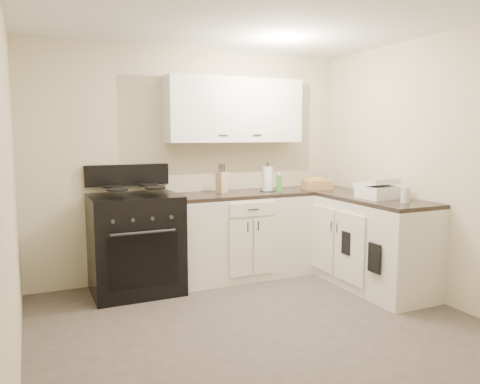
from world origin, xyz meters
name	(u,v)px	position (x,y,z in m)	size (l,w,h in m)	color
floor	(270,334)	(0.00, 0.00, 0.00)	(3.60, 3.60, 0.00)	#473F38
ceiling	(273,7)	(0.00, 0.00, 2.50)	(3.60, 3.60, 0.00)	white
wall_back	(194,164)	(0.00, 1.80, 1.25)	(3.60, 3.60, 0.00)	beige
wall_right	(443,170)	(1.80, 0.00, 1.25)	(3.60, 3.60, 0.00)	beige
wall_left	(9,189)	(-1.80, 0.00, 1.25)	(3.60, 3.60, 0.00)	beige
wall_front	(477,215)	(0.00, -1.80, 1.25)	(3.60, 3.60, 0.00)	beige
base_cabinets_back	(240,236)	(0.43, 1.50, 0.45)	(1.55, 0.60, 0.90)	silver
base_cabinets_right	(356,239)	(1.50, 0.85, 0.45)	(0.60, 1.90, 0.90)	silver
countertop_back	(240,194)	(0.43, 1.50, 0.92)	(1.55, 0.60, 0.04)	black
countertop_right	(357,196)	(1.50, 0.85, 0.92)	(0.60, 1.90, 0.04)	black
upper_cabinets	(235,110)	(0.43, 1.65, 1.84)	(1.55, 0.30, 0.70)	white
stove	(135,246)	(-0.75, 1.48, 0.46)	(0.86, 0.74, 1.05)	black
knife_block	(222,182)	(0.24, 1.59, 1.05)	(0.10, 0.09, 0.23)	tan
paper_towel	(268,179)	(0.75, 1.48, 1.08)	(0.11, 0.11, 0.27)	white
soap_bottle	(279,183)	(0.87, 1.42, 1.03)	(0.06, 0.06, 0.18)	green
wicker_basket	(317,185)	(1.37, 1.43, 0.99)	(0.32, 0.21, 0.11)	tan
countertop_grill	(378,192)	(1.49, 0.52, 1.00)	(0.34, 0.32, 0.12)	white
glass_jar	(406,195)	(1.54, 0.19, 1.01)	(0.09, 0.09, 0.14)	silver
oven_mitt_near	(374,258)	(1.18, 0.17, 0.44)	(0.02, 0.16, 0.27)	black
oven_mitt_far	(346,243)	(1.18, 0.59, 0.50)	(0.02, 0.13, 0.23)	black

